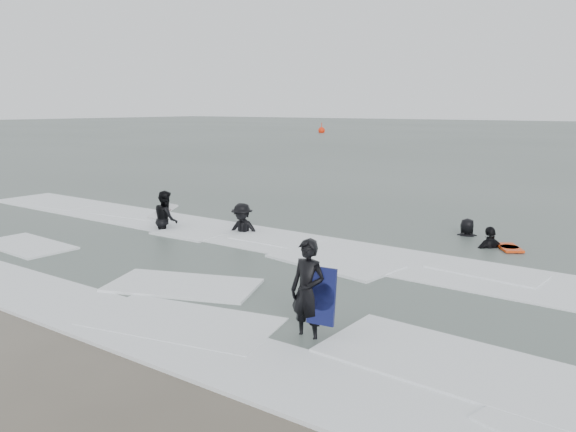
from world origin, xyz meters
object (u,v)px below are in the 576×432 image
Objects in this scene: surfer_centre at (307,340)px; surfer_right_far at (467,237)px; buoy at (322,130)px; surfer_wading at (167,231)px; surfer_breaker at (242,235)px; surfer_right_near at (490,249)px.

surfer_right_far is (-0.33, 9.21, 0.00)m from surfer_centre.
buoy is (-40.07, 54.92, 0.42)m from surfer_right_far.
surfer_right_far is 67.99m from buoy.
surfer_wading is at bearing 7.26° from surfer_right_far.
surfer_centre is at bearing 69.23° from surfer_right_far.
buoy reaches higher than surfer_wading.
buoy reaches higher than surfer_right_far.
surfer_breaker is (-6.13, 5.51, 0.00)m from surfer_centre.
buoy reaches higher than surfer_breaker.
surfer_right_near is (9.14, 3.64, 0.00)m from surfer_wading.
surfer_wading is 9.84m from surfer_right_near.
surfer_breaker is at bearing -120.21° from surfer_wading.
surfer_right_far is (8.13, 4.71, 0.00)m from surfer_wading.
surfer_centre is 8.18m from surfer_right_near.
surfer_breaker is 6.88m from surfer_right_far.
buoy is at bearing 124.01° from surfer_centre.
surfer_right_far is 1.05× the size of buoy.
surfer_centre is 0.97× the size of surfer_breaker.
surfer_breaker is 1.11× the size of buoy.
surfer_right_near is at bearing -53.73° from buoy.
surfer_centre is 9.22m from surfer_right_far.
buoy is at bearing -25.22° from surfer_wading.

